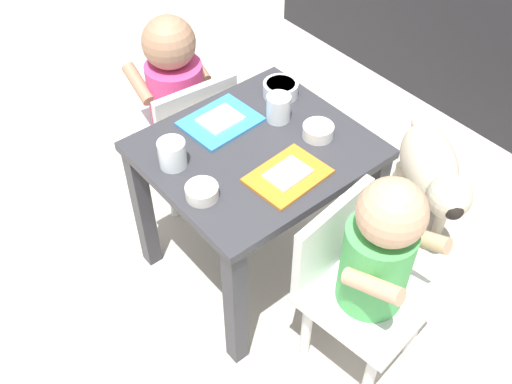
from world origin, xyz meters
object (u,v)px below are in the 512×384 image
Objects in this scene: dining_table at (256,173)px; food_tray_left at (221,121)px; seated_child_left at (177,91)px; cereal_bowl_left_side at (202,191)px; water_cup_left at (172,155)px; dog at (431,171)px; cereal_bowl_right_side at (318,131)px; seated_child_right at (373,257)px; water_cup_right at (278,109)px; food_tray_right at (288,175)px; veggie_bowl_far at (281,89)px.

dining_table is 0.17m from food_tray_left.
seated_child_left is 0.53m from cereal_bowl_left_side.
water_cup_left is (0.06, -0.19, 0.02)m from food_tray_left.
dog is 4.85× the size of cereal_bowl_right_side.
dining_table is 0.84× the size of seated_child_right.
seated_child_right reaches higher than water_cup_left.
dog is 0.83m from water_cup_left.
seated_child_left reaches higher than water_cup_right.
water_cup_right is (-0.18, 0.13, 0.03)m from food_tray_right.
food_tray_right is 2.52× the size of cereal_bowl_left_side.
seated_child_right is at bearing -18.89° from veggie_bowl_far.
food_tray_right reaches higher than dog.
dog is at bearing 38.88° from seated_child_left.
cereal_bowl_right_side is (0.01, 0.36, 0.00)m from cereal_bowl_left_side.
water_cup_right is (0.36, 0.09, 0.10)m from seated_child_left.
cereal_bowl_left_side is (0.11, -0.33, -0.02)m from water_cup_right.
food_tray_right is at bearing -35.05° from water_cup_right.
food_tray_left is 0.21m from veggie_bowl_far.
water_cup_left is 0.14m from cereal_bowl_left_side.
veggie_bowl_far is at bearing 161.11° from seated_child_right.
water_cup_right is 0.34m from cereal_bowl_left_side.
cereal_bowl_left_side is at bearing -65.61° from veggie_bowl_far.
food_tray_left and food_tray_right have the same top height.
dining_table is at bearing 105.06° from cereal_bowl_left_side.
food_tray_right is at bearing -98.04° from dog.
food_tray_left is (-0.54, -0.02, 0.07)m from seated_child_right.
dog is 5.00× the size of cereal_bowl_left_side.
seated_child_right is 9.09× the size of water_cup_left.
seated_child_right is at bearing -1.01° from seated_child_left.
seated_child_left reaches higher than water_cup_left.
cereal_bowl_left_side is (0.19, -0.20, 0.01)m from food_tray_left.
seated_child_left is 9.01× the size of water_cup_left.
dog is 0.79m from cereal_bowl_left_side.
cereal_bowl_right_side reaches higher than dog.
seated_child_left is 1.63× the size of dog.
seated_child_left is 0.38m from water_cup_right.
seated_child_right is 6.60× the size of veggie_bowl_far.
food_tray_left is at bearing -123.38° from water_cup_right.
food_tray_right is 2.02× the size of veggie_bowl_far.
cereal_bowl_left_side is 0.80× the size of veggie_bowl_far.
cereal_bowl_right_side is at bearing 38.46° from food_tray_left.
dog is at bearing 110.92° from seated_child_right.
food_tray_right is at bearing 68.42° from cereal_bowl_left_side.
dog is 1.99× the size of food_tray_right.
water_cup_right is (-0.05, 0.12, 0.13)m from dining_table.
cereal_bowl_right_side is 0.83× the size of veggie_bowl_far.
cereal_bowl_right_side is at bearing -12.11° from veggie_bowl_far.
water_cup_left reaches higher than veggie_bowl_far.
veggie_bowl_far is at bearing 123.18° from dining_table.
water_cup_left is 0.97× the size of water_cup_right.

